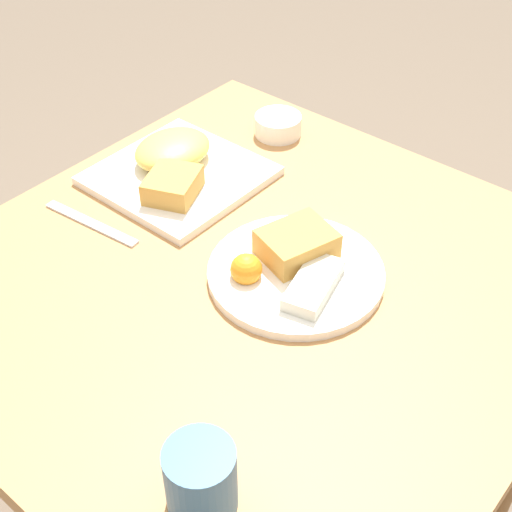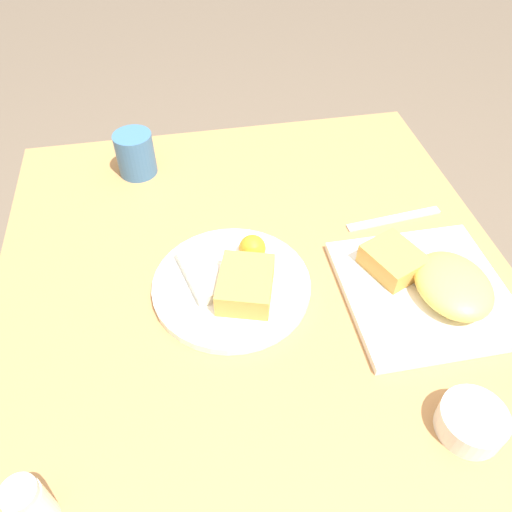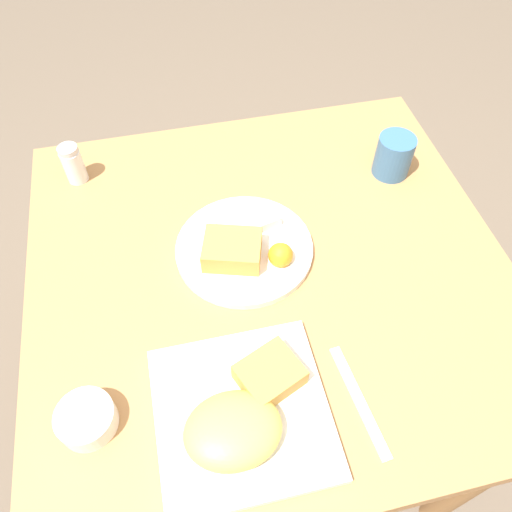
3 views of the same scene
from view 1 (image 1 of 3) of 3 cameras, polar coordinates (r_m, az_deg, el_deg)
name	(u,v)px [view 1 (image 1 of 3)]	position (r m, az deg, el deg)	size (l,w,h in m)	color
dining_table	(255,327)	(1.06, -0.09, -5.67)	(0.84, 0.83, 0.74)	#B27A47
plate_square_near	(176,167)	(1.18, -6.43, 7.11)	(0.25, 0.25, 0.06)	white
plate_oval_far	(294,267)	(0.99, 3.08, -0.88)	(0.25, 0.25, 0.05)	white
sauce_ramekin	(278,125)	(1.29, 1.78, 10.46)	(0.08, 0.08, 0.04)	white
butter_knife	(91,223)	(1.11, -13.06, 2.57)	(0.03, 0.18, 0.00)	silver
coffee_mug	(201,479)	(0.74, -4.44, -17.38)	(0.07, 0.07, 0.09)	#386693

